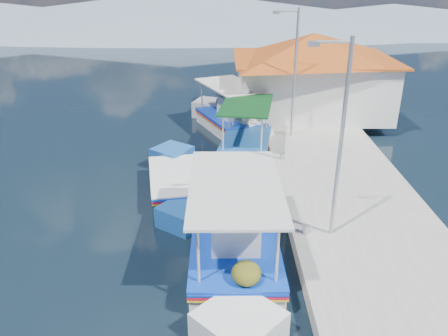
{
  "coord_description": "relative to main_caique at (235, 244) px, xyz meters",
  "views": [
    {
      "loc": [
        1.2,
        -10.09,
        8.13
      ],
      "look_at": [
        1.26,
        5.24,
        1.3
      ],
      "focal_mm": 36.23,
      "sensor_mm": 36.0,
      "label": 1
    }
  ],
  "objects": [
    {
      "name": "quay",
      "position": [
        4.33,
        4.67,
        -0.31
      ],
      "size": [
        5.0,
        44.0,
        0.5
      ],
      "primitive_type": "cube",
      "color": "#AEACA2",
      "rests_on": "ground"
    },
    {
      "name": "caique_far",
      "position": [
        0.08,
        12.05,
        -0.05
      ],
      "size": [
        4.38,
        7.15,
        2.75
      ],
      "rotation": [
        0.0,
        0.0,
        -0.43
      ],
      "color": "white",
      "rests_on": "ground"
    },
    {
      "name": "lamp_post_far",
      "position": [
        2.94,
        9.67,
        3.3
      ],
      "size": [
        1.21,
        0.14,
        6.0
      ],
      "color": "#A5A8AD",
      "rests_on": "quay"
    },
    {
      "name": "bollards",
      "position": [
        2.23,
        3.92,
        0.09
      ],
      "size": [
        0.2,
        17.2,
        0.3
      ],
      "color": "#A5A8AD",
      "rests_on": "quay"
    },
    {
      "name": "caique_blue_hull",
      "position": [
        -2.12,
        4.51,
        -0.22
      ],
      "size": [
        2.79,
        6.8,
        1.23
      ],
      "rotation": [
        0.0,
        0.0,
        -0.17
      ],
      "color": "#1B53A3",
      "rests_on": "ground"
    },
    {
      "name": "harbor_building",
      "position": [
        4.63,
        13.67,
        2.22
      ],
      "size": [
        10.49,
        10.49,
        4.4
      ],
      "color": "white",
      "rests_on": "quay"
    },
    {
      "name": "mountain_ridge",
      "position": [
        4.98,
        54.67,
        1.49
      ],
      "size": [
        171.4,
        96.0,
        5.5
      ],
      "color": "slate",
      "rests_on": "ground"
    },
    {
      "name": "main_caique",
      "position": [
        0.0,
        0.0,
        0.0
      ],
      "size": [
        2.65,
        8.76,
        2.88
      ],
      "rotation": [
        0.0,
        0.0,
        -0.01
      ],
      "color": "white",
      "rests_on": "ground"
    },
    {
      "name": "lamp_post_near",
      "position": [
        2.94,
        0.67,
        3.3
      ],
      "size": [
        1.21,
        0.14,
        6.0
      ],
      "color": "#A5A8AD",
      "rests_on": "quay"
    },
    {
      "name": "ground",
      "position": [
        -1.57,
        -1.33,
        -0.56
      ],
      "size": [
        160.0,
        160.0,
        0.0
      ],
      "primitive_type": "plane",
      "color": "black",
      "rests_on": "ground"
    },
    {
      "name": "caique_green_canopy",
      "position": [
        0.73,
        8.6,
        -0.15
      ],
      "size": [
        2.88,
        7.16,
        2.71
      ],
      "rotation": [
        0.0,
        0.0,
        0.16
      ],
      "color": "white",
      "rests_on": "ground"
    }
  ]
}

